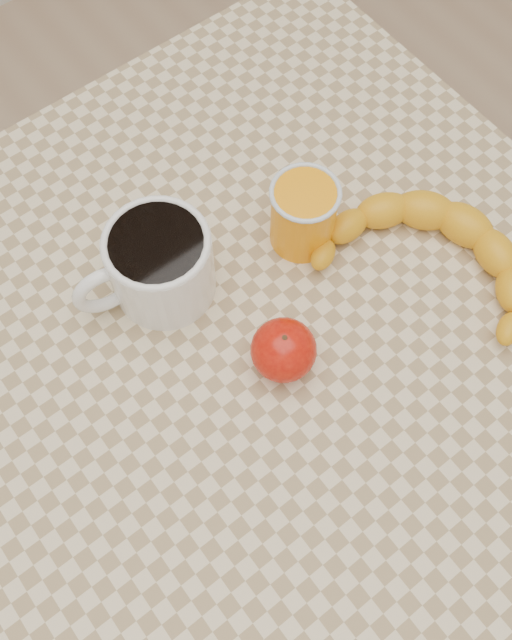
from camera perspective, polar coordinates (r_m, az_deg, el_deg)
ground at (r=1.48m, az=-0.00°, el=-12.76°), size 3.00×3.00×0.00m
table at (r=0.84m, az=-0.00°, el=-3.06°), size 0.80×0.80×0.75m
coffee_mug at (r=0.74m, az=-7.87°, el=4.51°), size 0.16×0.13×0.09m
orange_juice_glass at (r=0.78m, az=3.80°, el=8.45°), size 0.08×0.08×0.09m
apple at (r=0.72m, az=2.22°, el=-2.42°), size 0.08×0.08×0.06m
banana at (r=0.80m, az=14.04°, el=4.71°), size 0.35×0.39×0.04m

